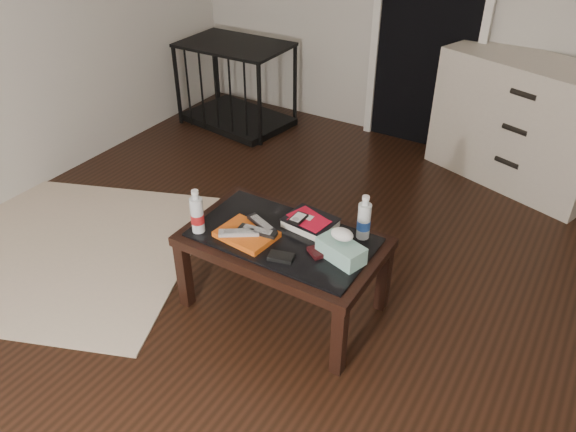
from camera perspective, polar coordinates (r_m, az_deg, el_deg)
name	(u,v)px	position (r m, az deg, el deg)	size (l,w,h in m)	color
ground	(315,342)	(2.92, 2.73, -12.65)	(5.00, 5.00, 0.00)	black
room_shell	(327,12)	(2.08, 3.99, 19.95)	(5.00, 5.00, 5.00)	beige
doorway	(431,17)	(4.59, 14.30, 19.02)	(0.90, 0.08, 2.07)	black
coffee_table	(283,246)	(2.86, -0.47, -3.10)	(1.00, 0.60, 0.46)	black
rug	(33,246)	(3.86, -24.47, -2.80)	(2.00, 1.50, 0.01)	#C0AB95
dresser	(522,123)	(4.38, 22.67, 8.74)	(1.30, 0.87, 0.90)	beige
pet_crate	(237,98)	(5.09, -5.20, 11.87)	(0.98, 0.73, 0.71)	black
magazines	(247,234)	(2.82, -4.22, -1.88)	(0.28, 0.21, 0.03)	#D25413
remote_silver	(239,232)	(2.79, -5.02, -1.67)	(0.20, 0.05, 0.02)	#A0A0A4
remote_black_front	(258,231)	(2.79, -3.09, -1.51)	(0.20, 0.05, 0.02)	black
remote_black_back	(262,224)	(2.84, -2.70, -0.78)	(0.20, 0.05, 0.02)	black
textbook	(310,223)	(2.88, 2.28, -0.67)	(0.25, 0.20, 0.05)	black
dvd_mailers	(308,218)	(2.87, 2.04, -0.18)	(0.19, 0.14, 0.01)	red
ipod	(298,218)	(2.85, 1.03, -0.23)	(0.06, 0.10, 0.02)	black
flip_phone	(315,252)	(2.70, 2.78, -3.72)	(0.09, 0.05, 0.02)	black
wallet	(281,257)	(2.67, -0.71, -4.18)	(0.12, 0.07, 0.02)	black
water_bottle_left	(197,211)	(2.83, -9.25, 0.51)	(0.07, 0.07, 0.24)	silver
water_bottle_right	(364,217)	(2.78, 7.75, -0.10)	(0.07, 0.07, 0.24)	silver
tissue_box	(341,251)	(2.66, 5.41, -3.53)	(0.23, 0.12, 0.09)	#217C6C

